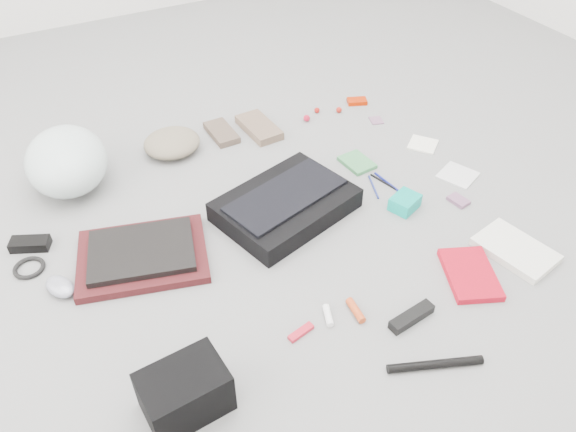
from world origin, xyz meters
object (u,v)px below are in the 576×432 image
laptop (141,251)px  camera_bag (185,392)px  book_red (470,274)px  bike_helmet (66,161)px  messenger_bag (286,205)px  accordion_wallet (405,202)px

laptop → camera_bag: size_ratio=1.58×
book_red → bike_helmet: bearing=156.3°
camera_bag → book_red: (0.88, 0.00, -0.05)m
messenger_bag → camera_bag: (-0.54, -0.51, 0.03)m
laptop → camera_bag: bearing=-80.3°
bike_helmet → book_red: bike_helmet is taller
camera_bag → book_red: bearing=-4.0°
messenger_bag → laptop: (-0.48, 0.01, 0.00)m
camera_bag → book_red: 0.88m
messenger_bag → book_red: messenger_bag is taller
bike_helmet → book_red: bearing=-38.9°
messenger_bag → bike_helmet: 0.77m
book_red → messenger_bag: bearing=147.2°
accordion_wallet → bike_helmet: bearing=124.4°
accordion_wallet → book_red: bearing=-114.6°
book_red → camera_bag: bearing=-156.5°
bike_helmet → accordion_wallet: bike_helmet is taller
accordion_wallet → camera_bag: bearing=-180.0°
laptop → bike_helmet: bike_helmet is taller
bike_helmet → camera_bag: size_ratio=1.74×
messenger_bag → accordion_wallet: (0.36, -0.17, -0.01)m
book_red → accordion_wallet: size_ratio=2.18×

